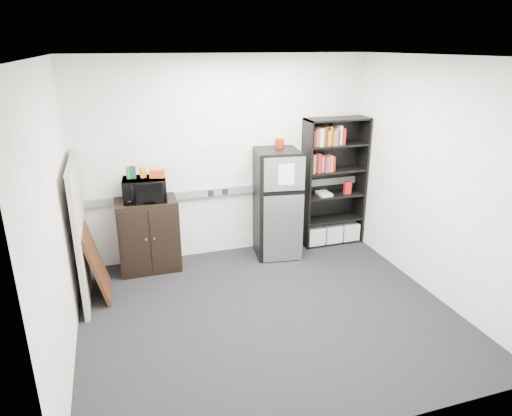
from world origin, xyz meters
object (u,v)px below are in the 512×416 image
at_px(cabinet, 149,235).
at_px(microwave, 145,189).
at_px(refrigerator, 276,204).
at_px(bookshelf, 333,183).
at_px(cubicle_partition, 80,230).

distance_m(cabinet, microwave, 0.62).
relative_size(microwave, refrigerator, 0.35).
xyz_separation_m(bookshelf, cubicle_partition, (-3.43, -0.49, -0.10)).
distance_m(bookshelf, refrigerator, 0.95).
xyz_separation_m(bookshelf, microwave, (-2.66, -0.08, 0.19)).
xyz_separation_m(bookshelf, cabinet, (-2.66, -0.06, -0.44)).
bearing_deg(cabinet, cubicle_partition, -151.41).
bearing_deg(refrigerator, microwave, -174.21).
bearing_deg(bookshelf, cubicle_partition, -171.94).
relative_size(bookshelf, refrigerator, 1.24).
height_order(bookshelf, microwave, bookshelf).
bearing_deg(microwave, cabinet, 94.90).
distance_m(bookshelf, cubicle_partition, 3.46).
bearing_deg(cabinet, bookshelf, 1.39).
relative_size(bookshelf, cubicle_partition, 1.14).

